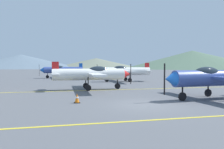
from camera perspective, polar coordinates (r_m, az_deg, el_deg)
The scene contains 12 objects.
ground_plane at distance 13.76m, azimuth 8.51°, elevation -7.47°, with size 400.00×400.00×0.00m, color #54565B.
apron_line_near at distance 10.55m, azimuth 16.05°, elevation -10.57°, with size 80.00×0.16×0.01m, color yellow.
apron_line_far at distance 21.51m, azimuth 0.29°, elevation -3.86°, with size 80.00×0.16×0.01m, color yellow.
airplane_near at distance 17.15m, azimuth 24.15°, elevation -0.68°, with size 7.72×8.88×2.66m.
airplane_mid at distance 21.82m, azimuth -5.03°, elevation 0.15°, with size 7.66×8.84×2.66m.
airplane_far at distance 32.18m, azimuth 3.08°, elevation 0.89°, with size 7.67×8.84×2.66m.
airplane_back at distance 41.60m, azimuth -12.45°, elevation 1.18°, with size 7.71×8.87×2.66m.
car_sedan at distance 49.02m, azimuth 2.03°, elevation 0.66°, with size 4.66×3.26×1.62m.
traffic_cone_front at distance 14.31m, azimuth -8.76°, elevation -5.92°, with size 0.36×0.36×0.59m.
hill_centerleft at distance 171.61m, azimuth -21.94°, elevation 3.08°, with size 84.42×84.42×9.63m, color slate.
hill_centerright at distance 171.76m, azimuth -3.98°, elevation 2.88°, with size 66.81×66.81×7.41m, color slate.
hill_right at distance 152.66m, azimuth 19.43°, elevation 3.54°, with size 86.40×86.40×11.35m, color #4C6651.
Camera 1 is at (-5.09, -12.57, 2.36)m, focal length 36.49 mm.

